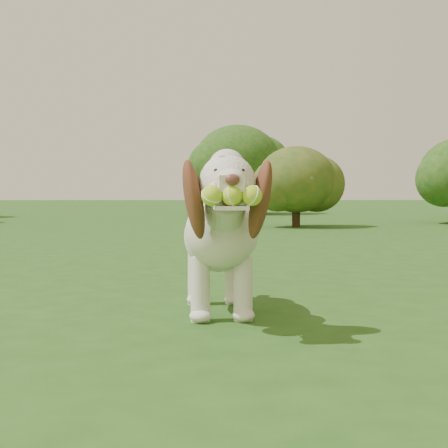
{
  "coord_description": "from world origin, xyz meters",
  "views": [
    {
      "loc": [
        0.44,
        -3.52,
        0.6
      ],
      "look_at": [
        0.48,
        -0.76,
        0.46
      ],
      "focal_mm": 50.0,
      "sensor_mm": 36.0,
      "label": 1
    }
  ],
  "objects": [
    {
      "name": "ground",
      "position": [
        0.0,
        0.0,
        0.0
      ],
      "size": [
        80.0,
        80.0,
        0.0
      ],
      "primitive_type": "plane",
      "color": "#244914",
      "rests_on": "ground"
    },
    {
      "name": "shrub_c",
      "position": [
        1.82,
        6.99,
        0.8
      ],
      "size": [
        1.32,
        1.32,
        1.37
      ],
      "color": "#382314",
      "rests_on": "ground"
    },
    {
      "name": "shrub_i",
      "position": [
        1.04,
        13.05,
        1.39
      ],
      "size": [
        2.28,
        2.28,
        2.36
      ],
      "color": "#382314",
      "rests_on": "ground"
    },
    {
      "name": "dog",
      "position": [
        0.46,
        -0.52,
        0.42
      ],
      "size": [
        0.44,
        1.2,
        0.78
      ],
      "rotation": [
        0.0,
        0.0,
        0.07
      ],
      "color": "silver",
      "rests_on": "ground"
    }
  ]
}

